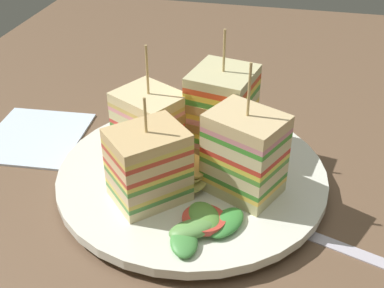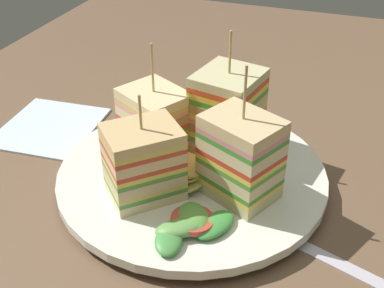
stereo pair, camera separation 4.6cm
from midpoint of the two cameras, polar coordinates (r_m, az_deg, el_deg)
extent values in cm
cube|color=brown|center=(49.41, -2.68, -5.53)|extent=(114.88, 79.65, 1.80)
cylinder|color=white|center=(48.62, -2.72, -4.35)|extent=(16.11, 16.11, 0.77)
cylinder|color=white|center=(48.11, -2.75, -3.55)|extent=(25.98, 25.98, 0.94)
cube|color=beige|center=(44.72, -7.86, -5.64)|extent=(7.93, 7.97, 0.94)
cube|color=#9E7242|center=(45.67, -4.35, -4.44)|extent=(3.70, 3.56, 0.94)
cube|color=#529446|center=(44.29, -7.93, -4.95)|extent=(7.93, 7.97, 0.44)
cube|color=#E4C454|center=(44.02, -7.98, -4.50)|extent=(7.93, 7.97, 0.44)
cube|color=beige|center=(43.61, -8.04, -3.78)|extent=(7.93, 7.97, 0.94)
cube|color=#B2844C|center=(44.59, -4.45, -2.59)|extent=(3.70, 3.56, 0.94)
cube|color=#55913D|center=(43.20, -8.11, -3.05)|extent=(7.93, 7.97, 0.44)
cube|color=#F3CE53|center=(42.95, -8.16, -2.58)|extent=(7.93, 7.97, 0.44)
cube|color=#D2402D|center=(42.69, -8.21, -2.10)|extent=(7.93, 7.97, 0.44)
cube|color=#EAC48C|center=(42.30, -8.28, -1.34)|extent=(7.93, 7.97, 0.94)
cube|color=#B2844C|center=(43.31, -4.58, -0.16)|extent=(3.70, 3.56, 0.94)
cube|color=#D0402E|center=(41.92, -8.35, -0.56)|extent=(7.93, 7.97, 0.44)
cube|color=#E2C352|center=(41.68, -8.40, -0.06)|extent=(7.93, 7.97, 0.44)
cube|color=#DFB97A|center=(41.31, -8.48, 0.74)|extent=(7.93, 7.97, 0.94)
cylinder|color=tan|center=(40.25, -8.72, 3.22)|extent=(0.24, 0.24, 3.19)
cube|color=beige|center=(45.08, 2.95, -4.82)|extent=(7.11, 7.76, 1.11)
cube|color=#B2844C|center=(46.55, -0.09, -3.36)|extent=(4.38, 2.31, 1.11)
cube|color=#FECC53|center=(44.59, 2.98, -4.01)|extent=(7.11, 7.76, 0.49)
cube|color=#468F33|center=(44.30, 3.00, -3.51)|extent=(7.11, 7.76, 0.49)
cube|color=beige|center=(43.83, 3.03, -2.67)|extent=(7.11, 7.76, 1.11)
cube|color=#B2844C|center=(45.34, -0.10, -1.25)|extent=(4.38, 2.31, 1.11)
cube|color=#56993B|center=(43.37, 3.06, -1.82)|extent=(7.11, 7.76, 0.49)
cube|color=#EBD74A|center=(43.09, 3.08, -1.29)|extent=(7.11, 7.76, 0.49)
cube|color=red|center=(42.82, 3.10, -0.76)|extent=(7.11, 7.76, 0.49)
cube|color=beige|center=(42.38, 3.13, 0.14)|extent=(7.11, 7.76, 1.11)
cube|color=#B2844C|center=(43.94, -0.10, 1.51)|extent=(4.38, 2.31, 1.11)
cube|color=green|center=(41.95, 3.16, 1.05)|extent=(7.11, 7.76, 0.49)
cube|color=pink|center=(41.69, 3.18, 1.62)|extent=(7.11, 7.76, 0.49)
cube|color=beige|center=(41.28, 3.22, 2.56)|extent=(7.11, 7.76, 1.11)
cylinder|color=tan|center=(39.87, 3.35, 6.18)|extent=(0.24, 0.24, 4.75)
cube|color=beige|center=(51.34, 0.79, 0.37)|extent=(7.32, 6.92, 0.91)
cube|color=#B2844C|center=(49.02, -0.67, -1.40)|extent=(1.41, 5.57, 0.91)
cube|color=#E19489|center=(50.94, 0.80, 1.08)|extent=(7.32, 6.92, 0.58)
cube|color=green|center=(50.63, 0.80, 1.64)|extent=(7.32, 6.92, 0.58)
cube|color=#ECD54A|center=(50.33, 0.81, 2.20)|extent=(7.32, 6.92, 0.58)
cube|color=beige|center=(49.95, 0.81, 2.93)|extent=(7.32, 6.92, 0.91)
cube|color=#9E7242|center=(47.56, -0.69, 1.24)|extent=(1.41, 5.57, 0.91)
cube|color=pink|center=(49.58, 0.82, 3.68)|extent=(7.32, 6.92, 0.58)
cube|color=yellow|center=(49.29, 0.82, 4.27)|extent=(7.32, 6.92, 0.58)
cube|color=beige|center=(48.94, 0.83, 5.03)|extent=(7.32, 6.92, 0.91)
cube|color=#B2844C|center=(46.49, -0.71, 3.41)|extent=(1.41, 5.57, 0.91)
cube|color=#449435|center=(48.59, 0.84, 5.81)|extent=(7.32, 6.92, 0.58)
cube|color=yellow|center=(48.32, 0.84, 6.42)|extent=(7.32, 6.92, 0.58)
cube|color=#E44A23|center=(48.06, 0.85, 7.04)|extent=(7.32, 6.92, 0.58)
cube|color=beige|center=(47.74, 0.86, 7.84)|extent=(7.32, 6.92, 0.91)
cylinder|color=tan|center=(46.70, 0.88, 10.67)|extent=(0.24, 0.24, 4.20)
cube|color=beige|center=(50.86, -7.34, -0.23)|extent=(7.56, 7.99, 0.98)
cube|color=#9E7242|center=(48.93, -4.93, -1.55)|extent=(4.55, 2.68, 0.98)
cube|color=#E4A2A4|center=(50.49, -7.39, 0.43)|extent=(7.56, 7.99, 0.42)
cube|color=#DD4634|center=(50.26, -7.42, 0.83)|extent=(7.56, 7.99, 0.42)
cube|color=beige|center=(49.90, -7.48, 1.51)|extent=(7.56, 7.99, 0.98)
cube|color=#B2844C|center=(47.92, -5.04, 0.23)|extent=(4.55, 2.68, 0.98)
cube|color=#519036|center=(49.53, -7.54, 2.20)|extent=(7.56, 7.99, 0.42)
cube|color=#E03F35|center=(49.32, -7.57, 2.61)|extent=(7.56, 7.99, 0.42)
cube|color=beige|center=(48.97, -7.63, 3.32)|extent=(7.56, 7.99, 0.98)
cube|color=#B2844C|center=(46.96, -5.14, 2.09)|extent=(4.55, 2.68, 0.98)
cube|color=pink|center=(48.63, -7.69, 4.03)|extent=(7.56, 7.99, 0.42)
cube|color=#E0C162|center=(48.43, -7.73, 4.46)|extent=(7.56, 7.99, 0.42)
cube|color=beige|center=(48.10, -7.79, 5.19)|extent=(7.56, 7.99, 0.98)
cylinder|color=tan|center=(46.80, -8.06, 8.39)|extent=(0.24, 0.24, 4.94)
cylinder|color=#E3C073|center=(46.31, -2.43, -3.97)|extent=(3.97, 3.97, 0.74)
cylinder|color=#E2DA75|center=(45.18, -3.10, -4.22)|extent=(4.33, 4.32, 0.57)
cylinder|color=#DDBF66|center=(45.37, -4.12, -3.50)|extent=(3.72, 3.70, 0.81)
cylinder|color=#DEB056|center=(45.24, -4.02, -2.49)|extent=(5.41, 5.37, 1.04)
ellipsoid|color=#5F9F43|center=(41.50, -1.79, -8.58)|extent=(4.86, 4.33, 1.36)
ellipsoid|color=green|center=(41.26, 0.73, -9.19)|extent=(4.76, 3.81, 0.97)
ellipsoid|color=#4A9A47|center=(39.72, -4.32, -11.33)|extent=(3.82, 3.01, 1.15)
ellipsoid|color=#63A04F|center=(40.48, -3.25, -9.91)|extent=(3.88, 4.57, 1.39)
cylinder|color=#D34436|center=(41.28, -1.84, -8.86)|extent=(3.70, 3.69, 0.81)
cube|color=silver|center=(43.13, 16.01, -12.29)|extent=(5.07, 12.05, 0.25)
ellipsoid|color=silver|center=(44.42, 6.75, -8.68)|extent=(3.56, 4.19, 1.00)
cube|color=white|center=(59.17, -19.85, 0.85)|extent=(12.25, 11.27, 0.50)
camera|label=1|loc=(0.02, -92.86, -1.87)|focal=46.11mm
camera|label=2|loc=(0.02, 87.14, 1.87)|focal=46.11mm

